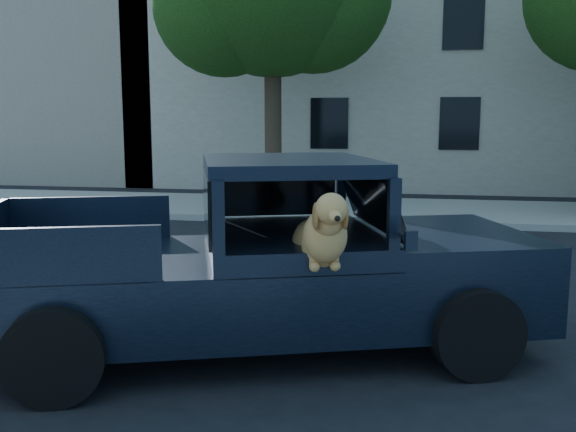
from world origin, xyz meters
name	(u,v)px	position (x,y,z in m)	size (l,w,h in m)	color
ground	(450,339)	(0.00, 0.00, 0.00)	(120.00, 120.00, 0.00)	black
far_sidewalk	(427,212)	(0.00, 9.20, 0.07)	(60.00, 4.00, 0.15)	gray
lane_stripes	(569,273)	(2.00, 3.40, 0.01)	(21.60, 0.14, 0.01)	silver
building_main	(516,55)	(3.00, 16.50, 4.50)	(26.00, 6.00, 9.00)	beige
building_left	(35,76)	(-15.00, 16.50, 4.00)	(12.00, 6.00, 8.00)	tan
pickup_truck	(254,286)	(-2.03, -0.68, 0.67)	(5.94, 3.84, 1.98)	black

